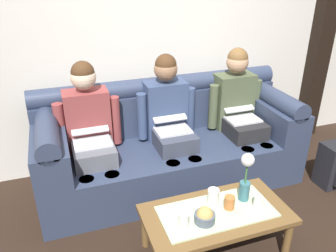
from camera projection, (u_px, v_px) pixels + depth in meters
The scene contains 13 objects.
back_wall_patterned at pixel (151, 19), 3.21m from camera, with size 6.00×0.12×2.90m, color silver.
timber_pillar at pixel (326, 12), 3.68m from camera, with size 0.20×0.20×2.90m, color black.
couch at pixel (169, 145), 3.23m from camera, with size 2.39×0.88×0.96m.
person_left at pixel (90, 129), 2.89m from camera, with size 0.56×0.67×1.22m.
person_middle at pixel (169, 117), 3.10m from camera, with size 0.56×0.67×1.22m.
person_right at pixel (238, 108), 3.31m from camera, with size 0.56×0.67×1.22m.
coffee_table at pixel (216, 217), 2.40m from camera, with size 1.03×0.54×0.37m.
flower_vase at pixel (246, 176), 2.40m from camera, with size 0.09×0.09×0.38m.
snack_bowl at pixel (205, 216), 2.26m from camera, with size 0.14×0.14×0.12m.
cup_near_left at pixel (258, 201), 2.40m from camera, with size 0.06×0.06×0.09m, color white.
cup_near_right at pixel (213, 197), 2.42m from camera, with size 0.08×0.08×0.12m, color white.
cup_far_center at pixel (229, 203), 2.38m from camera, with size 0.07×0.07×0.10m, color #B26633.
cup_far_left at pixel (184, 221), 2.21m from camera, with size 0.07×0.07×0.10m, color white.
Camera 1 is at (-0.94, -1.50, 1.94)m, focal length 36.37 mm.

